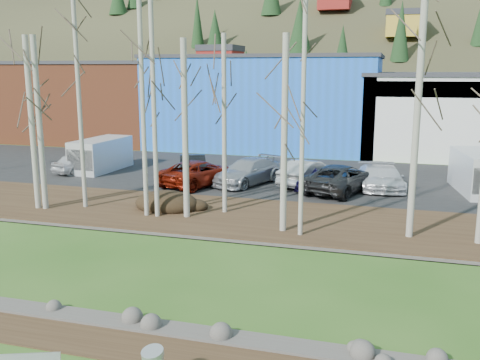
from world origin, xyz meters
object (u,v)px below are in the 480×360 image
(car_2, at_px, (199,173))
(car_5, at_px, (307,172))
(car_0, at_px, (80,162))
(car_6, at_px, (341,178))
(car_3, at_px, (248,171))
(van_grey, at_px, (99,155))
(car_1, at_px, (192,165))
(car_4, at_px, (306,175))
(car_7, at_px, (375,177))
(car_8, at_px, (386,178))

(car_2, relative_size, car_5, 1.16)
(car_0, xyz_separation_m, car_2, (9.30, -1.61, 0.09))
(car_0, distance_m, car_6, 17.80)
(car_5, height_order, car_6, car_6)
(car_3, xyz_separation_m, van_grey, (-11.07, 1.34, 0.32))
(car_1, relative_size, car_5, 0.97)
(car_3, distance_m, car_4, 3.59)
(car_3, xyz_separation_m, car_5, (3.55, 0.65, 0.01))
(car_6, relative_size, car_7, 1.28)
(car_1, xyz_separation_m, car_4, (7.68, -1.01, -0.04))
(car_8, bearing_deg, car_4, -179.37)
(car_3, distance_m, car_7, 7.61)
(car_6, bearing_deg, car_0, 15.53)
(car_2, relative_size, car_3, 1.03)
(car_0, distance_m, car_5, 15.64)
(car_0, distance_m, car_1, 8.02)
(car_3, xyz_separation_m, car_7, (7.55, 0.95, -0.12))
(car_2, bearing_deg, car_4, -148.69)
(car_0, height_order, car_6, car_6)
(car_2, relative_size, car_4, 1.30)
(car_5, bearing_deg, car_2, 34.43)
(car_4, bearing_deg, car_5, 78.39)
(car_1, relative_size, car_7, 1.03)
(car_3, bearing_deg, van_grey, -165.25)
(car_5, bearing_deg, car_6, 168.85)
(van_grey, bearing_deg, car_7, 1.63)
(van_grey, bearing_deg, car_2, -13.96)
(car_5, height_order, car_8, car_5)
(car_1, relative_size, car_8, 1.03)
(car_0, xyz_separation_m, car_7, (19.63, 0.49, -0.03))
(car_7, bearing_deg, van_grey, 169.14)
(car_1, distance_m, car_4, 7.75)
(car_4, height_order, van_grey, van_grey)
(car_0, xyz_separation_m, car_3, (12.08, -0.45, 0.10))
(car_5, bearing_deg, car_1, 14.97)
(car_2, distance_m, car_7, 10.54)
(car_4, relative_size, car_8, 0.95)
(car_1, bearing_deg, car_0, -18.33)
(car_7, bearing_deg, car_4, -177.69)
(car_1, relative_size, car_4, 1.09)
(car_3, relative_size, van_grey, 1.04)
(car_1, height_order, car_7, car_1)
(car_5, xyz_separation_m, car_7, (3.99, 0.30, -0.14))
(car_2, bearing_deg, car_3, -137.32)
(van_grey, bearing_deg, car_8, 1.68)
(car_2, xyz_separation_m, van_grey, (-8.28, 2.50, 0.33))
(car_5, relative_size, van_grey, 0.93)
(car_4, bearing_deg, car_6, -33.37)
(car_2, xyz_separation_m, car_6, (8.47, 0.60, 0.03))
(car_2, height_order, van_grey, van_grey)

